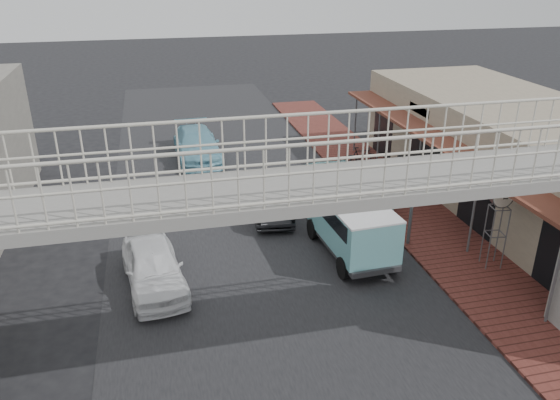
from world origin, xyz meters
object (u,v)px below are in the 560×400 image
street_clock (501,201)px  arrow_sign (441,166)px  angkot_van (352,221)px  motorcycle_near (405,192)px  angkot_curb (340,182)px  angkot_far (197,145)px  white_hatchback (153,266)px  motorcycle_far (361,157)px  dark_sedan (271,198)px

street_clock → arrow_sign: size_ratio=0.78×
angkot_van → motorcycle_near: 4.88m
angkot_curb → angkot_far: size_ratio=1.07×
angkot_far → street_clock: 15.30m
white_hatchback → angkot_curb: (7.66, 5.07, 0.06)m
angkot_far → motorcycle_near: bearing=-47.1°
angkot_far → motorcycle_far: size_ratio=3.01×
dark_sedan → angkot_far: angkot_far is taller
dark_sedan → street_clock: (6.01, -5.68, 1.70)m
motorcycle_near → angkot_van: bearing=128.4°
white_hatchback → angkot_curb: 9.19m
angkot_far → street_clock: street_clock is taller
dark_sedan → motorcycle_near: bearing=1.8°
motorcycle_near → dark_sedan: bearing=79.5°
angkot_far → angkot_van: 11.72m
angkot_far → arrow_sign: 13.21m
angkot_far → street_clock: (8.21, -12.81, 1.63)m
angkot_curb → arrow_sign: arrow_sign is taller
motorcycle_far → white_hatchback: bearing=133.2°
motorcycle_far → angkot_van: bearing=160.2°
angkot_far → arrow_sign: bearing=-58.9°
angkot_van → motorcycle_near: bearing=40.0°
white_hatchback → arrow_sign: (9.52, 0.54, 2.22)m
angkot_van → street_clock: (4.10, -1.85, 1.11)m
dark_sedan → angkot_van: angkot_van is taller
angkot_van → arrow_sign: bearing=-2.5°
white_hatchback → motorcycle_near: (10.01, 3.82, -0.09)m
dark_sedan → arrow_sign: (4.92, -3.78, 2.25)m
angkot_curb → angkot_far: bearing=-57.0°
angkot_curb → street_clock: (2.94, -6.43, 1.61)m
white_hatchback → street_clock: size_ratio=1.49×
angkot_van → motorcycle_near: angkot_van is taller
angkot_van → white_hatchback: bearing=-179.4°
white_hatchback → angkot_far: angkot_far is taller
angkot_curb → angkot_far: 8.27m
dark_sedan → street_clock: street_clock is taller
angkot_van → street_clock: size_ratio=1.51×
angkot_far → arrow_sign: size_ratio=1.46×
angkot_far → white_hatchback: bearing=-103.8°
white_hatchback → motorcycle_far: size_ratio=2.41×
angkot_curb → motorcycle_near: 2.66m
motorcycle_near → street_clock: street_clock is taller
white_hatchback → arrow_sign: 9.79m
white_hatchback → motorcycle_near: 10.71m
dark_sedan → angkot_far: (-2.20, 7.12, 0.07)m
angkot_curb → arrow_sign: size_ratio=1.56×
street_clock → arrow_sign: 2.26m
motorcycle_near → arrow_sign: (-0.49, -3.28, 2.31)m
motorcycle_near → motorcycle_far: 4.35m
white_hatchback → angkot_far: size_ratio=0.80×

